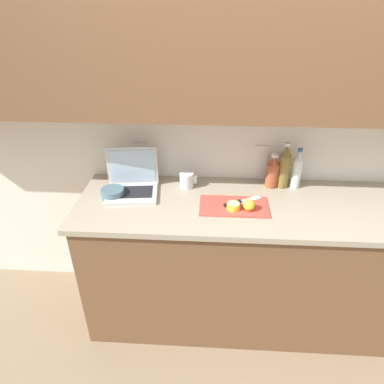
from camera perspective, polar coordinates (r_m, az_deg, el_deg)
name	(u,v)px	position (r m, az deg, el deg)	size (l,w,h in m)	color
ground_plane	(236,312)	(2.68, 7.28, -19.16)	(12.00, 12.00, 0.00)	#847056
wall_back	(251,88)	(2.05, 9.85, 16.69)	(5.20, 0.38, 2.60)	white
counter_unit	(243,262)	(2.34, 8.53, -11.46)	(2.03, 0.65, 0.94)	brown
laptop	(132,182)	(2.17, -9.94, 1.65)	(0.34, 0.29, 0.27)	silver
cutting_board	(234,206)	(2.02, 6.98, -2.36)	(0.40, 0.22, 0.01)	#D1473D
knife	(236,202)	(2.04, 7.41, -1.71)	(0.23, 0.15, 0.02)	silver
lemon_half_cut	(233,206)	(1.98, 6.88, -2.32)	(0.08, 0.08, 0.04)	yellow
lemon_whole_beside	(249,205)	(1.98, 9.49, -2.12)	(0.07, 0.07, 0.07)	yellow
bottle_green_soda	(297,170)	(2.26, 17.10, 3.56)	(0.06, 0.06, 0.27)	silver
bottle_oil_tall	(284,167)	(2.23, 15.11, 4.04)	(0.07, 0.07, 0.30)	olive
bottle_water_clear	(272,172)	(2.23, 13.26, 3.26)	(0.08, 0.08, 0.22)	#A34C2D
measuring_cup	(187,180)	(2.19, -0.89, 2.02)	(0.11, 0.09, 0.10)	silver
bowl_white	(113,193)	(2.15, -13.08, -0.18)	(0.14, 0.14, 0.06)	slate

